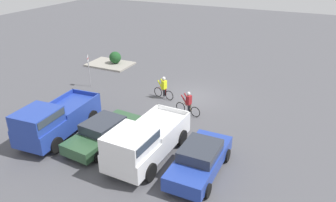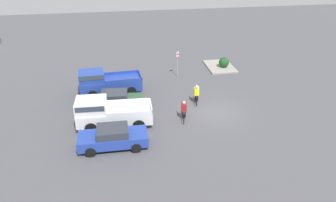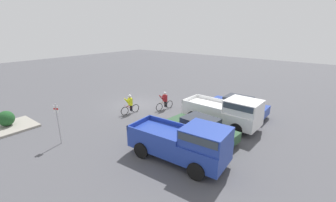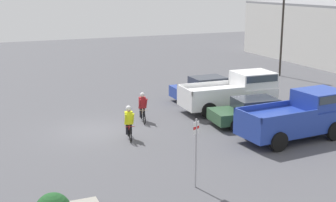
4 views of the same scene
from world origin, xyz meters
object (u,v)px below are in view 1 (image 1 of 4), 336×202
Objects in this scene: pickup_truck_0 at (144,141)px; shrub at (115,57)px; sedan_1 at (104,132)px; cyclist_0 at (164,87)px; fire_lane_sign at (89,67)px; cyclist_1 at (188,103)px; sedan_0 at (200,159)px; pickup_truck_1 at (54,119)px.

shrub is at bearing -50.86° from pickup_truck_0.
sedan_1 is 13.49m from shrub.
cyclist_0 is (2.50, -7.27, -0.32)m from pickup_truck_0.
cyclist_0 reaches higher than sedan_1.
cyclist_0 is at bearing 146.85° from shrub.
pickup_truck_0 is 2.14× the size of fire_lane_sign.
pickup_truck_0 reaches higher than cyclist_1.
sedan_0 is 1.78× the size of fire_lane_sign.
pickup_truck_1 is at bearing 3.38° from sedan_0.
pickup_truck_1 reaches higher than cyclist_0.
sedan_0 is 0.83× the size of pickup_truck_1.
sedan_0 is 13.17m from fire_lane_sign.
fire_lane_sign reaches higher than sedan_1.
pickup_truck_0 is 1.15× the size of sedan_1.
cyclist_1 is at bearing -90.21° from pickup_truck_0.
pickup_truck_0 is 2.86m from sedan_1.
fire_lane_sign is (3.05, -7.01, 0.39)m from pickup_truck_1.
fire_lane_sign is (8.60, -6.81, 0.40)m from pickup_truck_0.
cyclist_0 reaches higher than shrub.
sedan_1 is at bearing -165.82° from pickup_truck_1.
shrub is at bearing -33.15° from cyclist_0.
cyclist_0 is at bearing -32.33° from cyclist_1.
pickup_truck_1 is at bearing 67.79° from cyclist_0.
cyclist_0 is at bearing -175.71° from fire_lane_sign.
sedan_1 is 2.64× the size of cyclist_1.
fire_lane_sign is at bearing -66.48° from pickup_truck_1.
cyclist_1 is 0.71× the size of fire_lane_sign.
fire_lane_sign is at bearing 102.85° from shrub.
fire_lane_sign is (11.42, -6.52, 0.80)m from sedan_0.
pickup_truck_0 reaches higher than shrub.
sedan_0 is at bearing -176.62° from pickup_truck_1.
sedan_0 is 6.06m from cyclist_1.
sedan_1 is at bearing 121.30° from shrub.
cyclist_1 is (2.80, -5.38, 0.03)m from sedan_0.
shrub is at bearing -70.87° from pickup_truck_1.
sedan_1 is 0.88× the size of pickup_truck_1.
pickup_truck_0 reaches higher than sedan_0.
sedan_0 reaches higher than shrub.
pickup_truck_1 is 5.08× the size of shrub.
cyclist_0 is 1.57× the size of shrub.
sedan_1 is at bearing 132.68° from fire_lane_sign.
pickup_truck_1 is 8.10m from cyclist_1.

